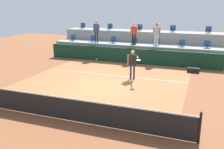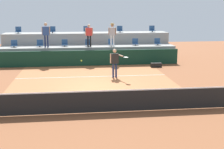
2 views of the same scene
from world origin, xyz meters
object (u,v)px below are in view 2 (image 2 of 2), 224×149
(stadium_chair_lower_left, at_px, (40,44))
(stadium_chair_lower_right, at_px, (135,43))
(stadium_chair_upper_left, at_px, (53,30))
(stadium_chair_upper_right, at_px, (120,30))
(stadium_chair_upper_far_right, at_px, (152,29))
(spectator_with_hat, at_px, (112,32))
(stadium_chair_lower_mid_right, at_px, (111,43))
(spectator_leaning_on_rail, at_px, (46,32))
(tennis_ball, at_px, (81,61))
(stadium_chair_upper_far_left, at_px, (18,31))
(equipment_bag, at_px, (156,65))
(stadium_chair_lower_center, at_px, (88,43))
(tennis_player, at_px, (115,60))
(stadium_chair_upper_center, at_px, (86,30))
(spectator_in_grey, at_px, (89,33))
(stadium_chair_lower_far_left, at_px, (14,44))
(stadium_chair_lower_far_right, at_px, (158,42))
(stadium_chair_lower_mid_left, at_px, (65,44))

(stadium_chair_lower_left, distance_m, stadium_chair_lower_right, 7.13)
(stadium_chair_upper_left, xyz_separation_m, stadium_chair_upper_right, (5.36, 0.00, 0.00))
(stadium_chair_upper_far_right, relative_size, spectator_with_hat, 0.31)
(stadium_chair_lower_mid_right, bearing_deg, spectator_leaning_on_rail, -175.40)
(stadium_chair_lower_left, bearing_deg, tennis_ball, -63.63)
(stadium_chair_lower_left, relative_size, stadium_chair_upper_far_left, 1.00)
(stadium_chair_upper_right, bearing_deg, stadium_chair_lower_left, -163.80)
(spectator_leaning_on_rail, bearing_deg, stadium_chair_lower_right, 3.32)
(stadium_chair_lower_right, bearing_deg, stadium_chair_lower_mid_right, 180.00)
(stadium_chair_lower_mid_right, height_order, equipment_bag, stadium_chair_lower_mid_right)
(stadium_chair_lower_left, relative_size, equipment_bag, 0.68)
(stadium_chair_lower_mid_right, height_order, stadium_chair_upper_left, stadium_chair_upper_left)
(stadium_chair_lower_left, xyz_separation_m, stadium_chair_lower_center, (3.54, 0.00, 0.00))
(stadium_chair_lower_left, xyz_separation_m, spectator_with_hat, (5.31, -0.38, 0.83))
(stadium_chair_upper_far_left, relative_size, stadium_chair_upper_far_right, 1.00)
(stadium_chair_lower_mid_right, relative_size, tennis_player, 0.30)
(stadium_chair_upper_left, bearing_deg, stadium_chair_lower_center, -33.57)
(stadium_chair_lower_mid_right, height_order, tennis_player, stadium_chair_lower_mid_right)
(stadium_chair_lower_left, distance_m, stadium_chair_lower_center, 3.54)
(stadium_chair_lower_center, relative_size, stadium_chair_upper_center, 1.00)
(equipment_bag, bearing_deg, stadium_chair_upper_left, 150.13)
(stadium_chair_lower_center, height_order, spectator_in_grey, spectator_in_grey)
(stadium_chair_lower_right, height_order, stadium_chair_upper_far_left, stadium_chair_upper_far_left)
(stadium_chair_lower_right, bearing_deg, tennis_ball, -125.73)
(tennis_player, bearing_deg, stadium_chair_upper_center, 101.35)
(stadium_chair_lower_mid_right, relative_size, stadium_chair_upper_center, 1.00)
(stadium_chair_upper_far_left, bearing_deg, stadium_chair_upper_center, 0.00)
(stadium_chair_upper_center, bearing_deg, spectator_leaning_on_rail, -143.63)
(tennis_ball, bearing_deg, stadium_chair_upper_far_left, 121.57)
(spectator_with_hat, xyz_separation_m, tennis_ball, (-2.40, -5.48, -1.12))
(stadium_chair_lower_center, height_order, tennis_player, stadium_chair_lower_center)
(spectator_in_grey, relative_size, spectator_with_hat, 0.96)
(stadium_chair_lower_right, bearing_deg, stadium_chair_lower_far_left, 180.00)
(stadium_chair_lower_right, xyz_separation_m, stadium_chair_upper_right, (-0.93, 1.80, 0.85))
(stadium_chair_lower_far_left, relative_size, stadium_chair_upper_left, 1.00)
(stadium_chair_upper_center, bearing_deg, stadium_chair_upper_far_right, 0.00)
(stadium_chair_lower_far_right, height_order, stadium_chair_upper_far_right, stadium_chair_upper_far_right)
(stadium_chair_lower_far_left, bearing_deg, stadium_chair_lower_mid_left, 0.00)
(stadium_chair_lower_far_left, height_order, stadium_chair_lower_mid_right, same)
(spectator_with_hat, bearing_deg, tennis_ball, -113.69)
(stadium_chair_lower_far_right, xyz_separation_m, equipment_bag, (-0.71, -2.40, -1.31))
(stadium_chair_lower_center, relative_size, spectator_with_hat, 0.31)
(stadium_chair_lower_far_left, relative_size, spectator_with_hat, 0.31)
(stadium_chair_lower_mid_right, bearing_deg, stadium_chair_upper_center, 135.02)
(stadium_chair_lower_far_left, distance_m, stadium_chair_lower_right, 8.96)
(stadium_chair_lower_far_right, height_order, tennis_player, stadium_chair_lower_far_right)
(tennis_player, distance_m, tennis_ball, 2.09)
(spectator_leaning_on_rail, bearing_deg, stadium_chair_lower_far_right, 2.64)
(stadium_chair_lower_left, height_order, stadium_chair_lower_mid_right, same)
(stadium_chair_upper_right, bearing_deg, stadium_chair_lower_far_left, -167.37)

